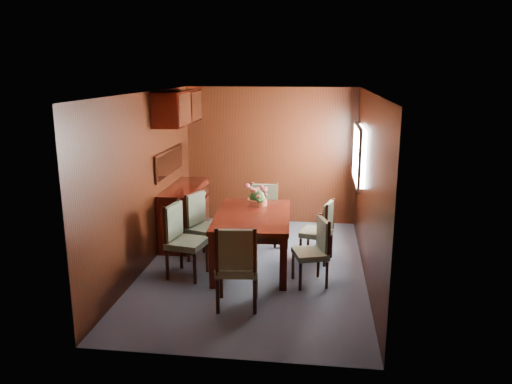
# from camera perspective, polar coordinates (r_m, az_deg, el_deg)

# --- Properties ---
(ground) EXTENTS (4.50, 4.50, 0.00)m
(ground) POSITION_cam_1_polar(r_m,az_deg,el_deg) (7.03, -0.19, -8.69)
(ground) COLOR #3F4656
(ground) RESTS_ON ground
(room_shell) EXTENTS (3.06, 4.52, 2.41)m
(room_shell) POSITION_cam_1_polar(r_m,az_deg,el_deg) (6.91, -0.70, 5.01)
(room_shell) COLOR black
(room_shell) RESTS_ON ground
(sideboard) EXTENTS (0.48, 1.40, 0.90)m
(sideboard) POSITION_cam_1_polar(r_m,az_deg,el_deg) (8.04, -8.12, -2.48)
(sideboard) COLOR black
(sideboard) RESTS_ON ground
(dining_table) EXTENTS (1.10, 1.67, 0.76)m
(dining_table) POSITION_cam_1_polar(r_m,az_deg,el_deg) (6.88, -0.38, -3.41)
(dining_table) COLOR black
(dining_table) RESTS_ON ground
(chair_left_near) EXTENTS (0.53, 0.55, 1.00)m
(chair_left_near) POSITION_cam_1_polar(r_m,az_deg,el_deg) (6.68, -8.51, -5.00)
(chair_left_near) COLOR black
(chair_left_near) RESTS_ON ground
(chair_left_far) EXTENTS (0.58, 0.59, 0.99)m
(chair_left_far) POSITION_cam_1_polar(r_m,az_deg,el_deg) (7.23, -6.15, -3.47)
(chair_left_far) COLOR black
(chair_left_far) RESTS_ON ground
(chair_right_near) EXTENTS (0.51, 0.52, 0.88)m
(chair_right_near) POSITION_cam_1_polar(r_m,az_deg,el_deg) (6.43, 6.79, -6.31)
(chair_right_near) COLOR black
(chair_right_near) RESTS_ON ground
(chair_right_far) EXTENTS (0.51, 0.52, 0.90)m
(chair_right_far) POSITION_cam_1_polar(r_m,az_deg,el_deg) (7.17, 7.48, -4.09)
(chair_right_far) COLOR black
(chair_right_far) RESTS_ON ground
(chair_head) EXTENTS (0.53, 0.51, 1.02)m
(chair_head) POSITION_cam_1_polar(r_m,az_deg,el_deg) (5.70, -2.23, -8.10)
(chair_head) COLOR black
(chair_head) RESTS_ON ground
(chair_foot) EXTENTS (0.45, 0.44, 0.94)m
(chair_foot) POSITION_cam_1_polar(r_m,az_deg,el_deg) (7.89, 0.92, -2.11)
(chair_foot) COLOR black
(chair_foot) RESTS_ON ground
(flower_centerpiece) EXTENTS (0.31, 0.31, 0.31)m
(flower_centerpiece) POSITION_cam_1_polar(r_m,az_deg,el_deg) (7.27, 0.13, -0.34)
(flower_centerpiece) COLOR #B45637
(flower_centerpiece) RESTS_ON dining_table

